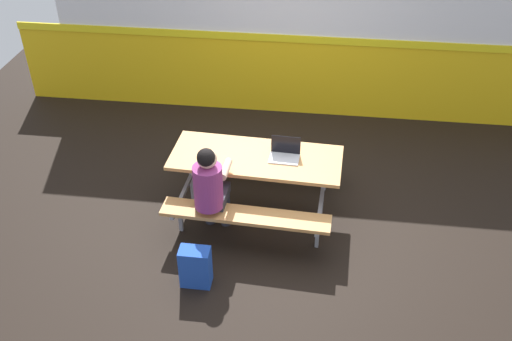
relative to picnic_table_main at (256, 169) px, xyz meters
name	(u,v)px	position (x,y,z in m)	size (l,w,h in m)	color
ground_plane	(279,211)	(0.26, 0.00, -0.58)	(10.00, 10.00, 0.02)	black
accent_backdrop	(297,30)	(0.26, 2.36, 0.67)	(8.00, 0.14, 2.60)	yellow
picnic_table_main	(256,169)	(0.00, 0.00, 0.00)	(1.89, 1.64, 0.74)	tan
student_nearer	(210,186)	(-0.41, -0.54, 0.13)	(0.37, 0.53, 1.21)	#2D2D38
laptop_silver	(285,154)	(0.31, 0.02, 0.21)	(0.33, 0.24, 0.22)	silver
backpack_dark	(196,267)	(-0.44, -1.21, -0.36)	(0.30, 0.22, 0.44)	#1E47B2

